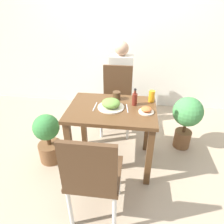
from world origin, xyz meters
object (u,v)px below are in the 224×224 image
(juice_glass, at_px, (152,96))
(chair_far, at_px, (117,96))
(potted_plant_right, at_px, (187,117))
(food_plate, at_px, (111,104))
(drink_cup, at_px, (116,96))
(potted_plant_left, at_px, (48,137))
(sauce_bottle, at_px, (135,99))
(side_plate, at_px, (146,110))
(chair_near, at_px, (93,175))
(person_figure, at_px, (121,81))

(juice_glass, bearing_deg, chair_far, 129.18)
(chair_far, relative_size, potted_plant_right, 1.31)
(juice_glass, bearing_deg, food_plate, -154.97)
(drink_cup, distance_m, potted_plant_right, 0.92)
(potted_plant_left, relative_size, potted_plant_right, 0.87)
(sauce_bottle, height_order, potted_plant_right, sauce_bottle)
(food_plate, height_order, sauce_bottle, sauce_bottle)
(food_plate, height_order, potted_plant_right, food_plate)
(food_plate, bearing_deg, side_plate, -8.56)
(chair_far, distance_m, drink_cup, 0.58)
(juice_glass, bearing_deg, chair_near, -116.87)
(juice_glass, relative_size, potted_plant_left, 0.21)
(juice_glass, relative_size, potted_plant_right, 0.18)
(food_plate, xyz_separation_m, person_figure, (0.01, 1.11, -0.18))
(drink_cup, height_order, potted_plant_right, drink_cup)
(chair_near, relative_size, drink_cup, 10.17)
(chair_far, bearing_deg, chair_near, -91.21)
(chair_far, distance_m, side_plate, 0.88)
(potted_plant_right, bearing_deg, chair_far, 160.02)
(drink_cup, bearing_deg, chair_near, -95.13)
(drink_cup, bearing_deg, juice_glass, -0.42)
(potted_plant_left, bearing_deg, chair_far, 48.10)
(chair_far, relative_size, juice_glass, 7.33)
(potted_plant_right, bearing_deg, juice_glass, -156.53)
(food_plate, bearing_deg, potted_plant_right, 24.21)
(side_plate, xyz_separation_m, potted_plant_left, (-1.06, -0.01, -0.42))
(side_plate, xyz_separation_m, sauce_bottle, (-0.12, 0.14, 0.05))
(side_plate, distance_m, person_figure, 1.23)
(juice_glass, bearing_deg, person_figure, 113.68)
(sauce_bottle, bearing_deg, side_plate, -49.94)
(side_plate, height_order, potted_plant_left, side_plate)
(chair_far, relative_size, person_figure, 0.78)
(chair_far, bearing_deg, food_plate, -88.69)
(drink_cup, bearing_deg, side_plate, -37.84)
(potted_plant_right, bearing_deg, chair_near, -129.82)
(chair_near, height_order, sauce_bottle, chair_near)
(person_figure, bearing_deg, sauce_bottle, -77.46)
(sauce_bottle, xyz_separation_m, potted_plant_right, (0.64, 0.30, -0.35))
(food_plate, distance_m, person_figure, 1.13)
(chair_far, distance_m, food_plate, 0.75)
(food_plate, xyz_separation_m, juice_glass, (0.41, 0.19, 0.02))
(food_plate, xyz_separation_m, drink_cup, (0.03, 0.19, 0.00))
(chair_near, height_order, person_figure, person_figure)
(side_plate, height_order, sauce_bottle, sauce_bottle)
(chair_near, xyz_separation_m, sauce_bottle, (0.28, 0.80, 0.28))
(side_plate, height_order, potted_plant_right, side_plate)
(potted_plant_left, bearing_deg, juice_glass, 12.64)
(sauce_bottle, bearing_deg, potted_plant_left, -171.03)
(side_plate, bearing_deg, chair_far, 115.68)
(side_plate, bearing_deg, potted_plant_right, 40.62)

